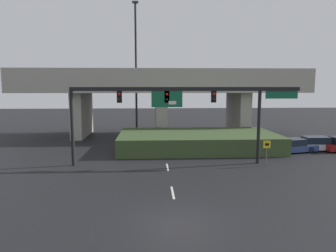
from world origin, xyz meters
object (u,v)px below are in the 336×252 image
(parked_sedan_near_right, at_px, (292,146))
(parked_sedan_mid_right, at_px, (317,144))
(highway_light_pole_near, at_px, (136,69))
(speed_limit_sign, at_px, (267,149))
(signal_gantry, at_px, (181,101))

(parked_sedan_near_right, height_order, parked_sedan_mid_right, parked_sedan_mid_right)
(highway_light_pole_near, relative_size, parked_sedan_mid_right, 3.43)
(speed_limit_sign, xyz_separation_m, parked_sedan_mid_right, (7.44, 6.12, -0.75))
(highway_light_pole_near, bearing_deg, parked_sedan_mid_right, -21.38)
(highway_light_pole_near, xyz_separation_m, parked_sedan_near_right, (15.60, -8.19, -7.85))
(speed_limit_sign, bearing_deg, signal_gantry, 172.06)
(speed_limit_sign, relative_size, parked_sedan_mid_right, 0.46)
(parked_sedan_near_right, distance_m, parked_sedan_mid_right, 3.13)
(signal_gantry, height_order, parked_sedan_near_right, signal_gantry)
(speed_limit_sign, height_order, parked_sedan_mid_right, speed_limit_sign)
(parked_sedan_near_right, bearing_deg, parked_sedan_mid_right, 2.92)
(signal_gantry, distance_m, highway_light_pole_near, 13.51)
(parked_sedan_near_right, xyz_separation_m, parked_sedan_mid_right, (2.99, 0.91, 0.02))
(highway_light_pole_near, height_order, parked_sedan_near_right, highway_light_pole_near)
(highway_light_pole_near, bearing_deg, speed_limit_sign, -50.23)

